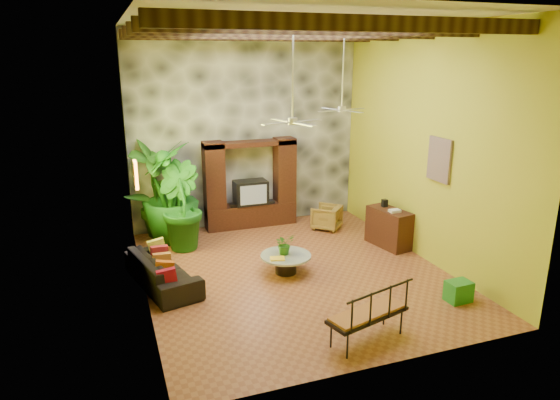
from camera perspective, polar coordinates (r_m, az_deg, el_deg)
name	(u,v)px	position (r m, az deg, el deg)	size (l,w,h in m)	color
ground	(294,272)	(10.56, 1.55, -8.18)	(7.00, 7.00, 0.00)	brown
ceiling	(296,19)	(9.63, 1.79, 20.02)	(6.00, 7.00, 0.02)	silver
back_wall	(245,130)	(13.07, -3.97, 8.01)	(6.00, 0.02, 5.00)	gold
left_wall	(136,165)	(9.16, -16.14, 3.85)	(0.02, 7.00, 5.00)	gold
right_wall	(424,145)	(11.22, 16.17, 6.04)	(0.02, 7.00, 5.00)	gold
stone_accent_wall	(246,130)	(13.01, -3.89, 7.97)	(5.98, 0.10, 4.98)	#313438
ceiling_beams	(295,31)	(9.62, 1.78, 18.71)	(5.95, 5.36, 0.22)	#362511
entertainment_center	(250,190)	(13.04, -3.40, 1.11)	(2.40, 0.55, 2.30)	black
ceiling_fan_front	(293,110)	(9.22, 1.45, 10.24)	(1.28, 1.28, 1.86)	silver
ceiling_fan_back	(342,100)	(11.40, 7.12, 11.28)	(1.28, 1.28, 1.86)	silver
wall_art_mask	(136,175)	(10.22, -16.15, 2.79)	(0.06, 0.32, 0.55)	orange
wall_art_painting	(439,160)	(10.76, 17.76, 4.41)	(0.06, 0.70, 0.90)	#255A8A
sofa	(162,270)	(10.12, -13.30, -7.82)	(2.15, 0.84, 0.63)	black
wicker_armchair	(327,217)	(13.01, 5.35, -1.97)	(0.67, 0.69, 0.63)	olive
tall_plant_a	(154,188)	(12.54, -14.21, 1.33)	(1.31, 0.89, 2.49)	#235B18
tall_plant_b	(179,206)	(11.71, -11.42, -0.67)	(1.13, 0.91, 2.05)	#195E18
tall_plant_c	(170,192)	(12.24, -12.50, 0.92)	(1.36, 1.36, 2.42)	#175817
coffee_table	(286,261)	(10.41, 0.67, -7.01)	(1.05, 1.05, 0.40)	black
centerpiece_plant	(285,244)	(10.33, 0.52, -5.03)	(0.39, 0.34, 0.44)	#265E18
yellow_tray	(277,259)	(10.13, -0.30, -6.71)	(0.29, 0.21, 0.03)	yellow
iron_bench	(370,312)	(8.03, 10.29, -12.46)	(1.46, 0.87, 0.57)	black
side_console	(389,228)	(12.04, 12.33, -3.12)	(0.50, 1.12, 0.90)	#342110
green_bin	(459,291)	(9.87, 19.73, -9.80)	(0.44, 0.33, 0.39)	#1F7431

